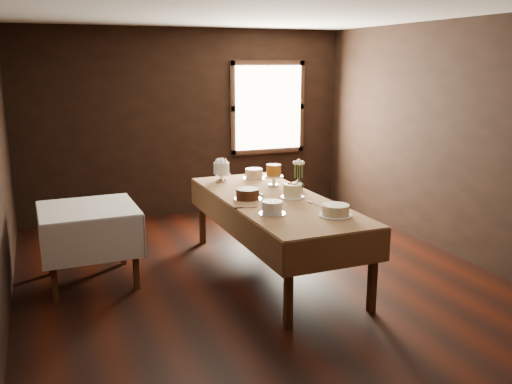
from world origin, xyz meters
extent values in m
cube|color=black|center=(0.00, 0.00, 0.00)|extent=(5.00, 6.00, 0.01)
cube|color=beige|center=(0.00, 0.00, 2.80)|extent=(5.00, 6.00, 0.01)
cube|color=black|center=(0.00, 3.00, 1.40)|extent=(5.00, 0.02, 2.80)
cube|color=black|center=(0.00, -3.00, 1.40)|extent=(5.00, 0.02, 2.80)
cube|color=black|center=(2.50, 0.00, 1.40)|extent=(0.02, 6.00, 2.80)
cube|color=#FFEABF|center=(1.30, 2.94, 1.60)|extent=(1.10, 0.05, 1.30)
cube|color=#3F2210|center=(-0.19, -1.05, 0.39)|extent=(0.07, 0.07, 0.78)
cube|color=#3F2210|center=(-0.23, 1.50, 0.39)|extent=(0.07, 0.07, 0.78)
cube|color=#3F2210|center=(0.68, -1.04, 0.39)|extent=(0.07, 0.07, 0.78)
cube|color=#3F2210|center=(0.64, 1.51, 0.39)|extent=(0.07, 0.07, 0.78)
cube|color=#3F2210|center=(0.22, 0.23, 0.82)|extent=(1.05, 2.70, 0.04)
cube|color=tan|center=(0.22, 0.23, 0.85)|extent=(1.11, 2.76, 0.01)
cube|color=#3F2210|center=(-2.09, 0.28, 0.39)|extent=(0.06, 0.06, 0.78)
cube|color=#3F2210|center=(-2.11, 1.08, 0.39)|extent=(0.06, 0.06, 0.78)
cube|color=#3F2210|center=(-1.29, 0.30, 0.39)|extent=(0.06, 0.06, 0.78)
cube|color=#3F2210|center=(-1.31, 1.10, 0.39)|extent=(0.06, 0.06, 0.78)
cube|color=#3F2210|center=(-1.70, 0.69, 0.80)|extent=(0.92, 0.92, 0.04)
cube|color=white|center=(-1.70, 0.69, 0.82)|extent=(1.00, 1.00, 0.01)
cylinder|color=silver|center=(-0.03, 1.28, 0.91)|extent=(0.23, 0.23, 0.11)
cylinder|color=white|center=(-0.03, 1.28, 1.03)|extent=(0.26, 0.26, 0.14)
cylinder|color=silver|center=(0.40, 1.27, 0.86)|extent=(0.28, 0.28, 0.01)
cylinder|color=#CDB589|center=(0.40, 1.27, 0.92)|extent=(0.22, 0.22, 0.12)
cylinder|color=white|center=(0.47, 0.82, 0.92)|extent=(0.23, 0.23, 0.13)
cylinder|color=#AE5F18|center=(0.47, 0.82, 1.05)|extent=(0.24, 0.24, 0.14)
cylinder|color=silver|center=(-0.06, 0.29, 0.86)|extent=(0.30, 0.30, 0.01)
cylinder|color=#3D1D0C|center=(-0.06, 0.29, 0.92)|extent=(0.26, 0.26, 0.11)
cylinder|color=white|center=(0.43, 0.19, 0.86)|extent=(0.26, 0.26, 0.01)
cylinder|color=beige|center=(0.43, 0.19, 0.93)|extent=(0.29, 0.29, 0.14)
cylinder|color=silver|center=(-0.05, -0.35, 0.86)|extent=(0.26, 0.26, 0.01)
cylinder|color=white|center=(-0.05, -0.35, 0.92)|extent=(0.26, 0.26, 0.12)
cylinder|color=white|center=(0.50, -0.63, 0.86)|extent=(0.32, 0.32, 0.01)
cylinder|color=beige|center=(0.50, -0.63, 0.91)|extent=(0.29, 0.29, 0.10)
cube|color=silver|center=(0.51, -0.23, 0.85)|extent=(0.05, 0.24, 0.01)
cube|color=silver|center=(0.14, 0.55, 0.85)|extent=(0.05, 0.24, 0.01)
cube|color=silver|center=(0.50, 0.49, 0.85)|extent=(0.11, 0.23, 0.01)
cube|color=silver|center=(-0.16, -0.04, 0.85)|extent=(0.24, 0.07, 0.01)
imported|color=#2D2823|center=(0.65, 0.50, 0.92)|extent=(0.19, 0.19, 0.14)
camera|label=1|loc=(-2.11, -5.11, 2.31)|focal=38.58mm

